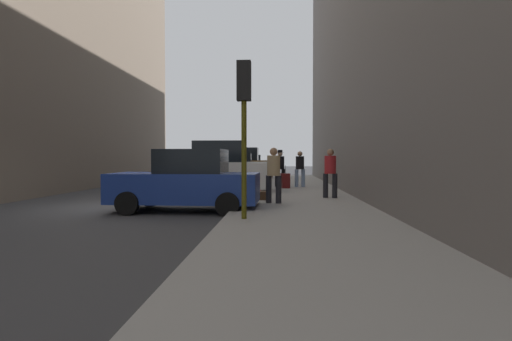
{
  "coord_description": "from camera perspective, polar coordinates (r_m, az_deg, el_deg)",
  "views": [
    {
      "loc": [
        5.3,
        -12.32,
        1.55
      ],
      "look_at": [
        4.25,
        5.91,
        0.97
      ],
      "focal_mm": 28.0,
      "sensor_mm": 36.0,
      "label": 1
    }
  ],
  "objects": [
    {
      "name": "duffel_bag",
      "position": [
        13.37,
        0.84,
        -3.58
      ],
      "size": [
        0.32,
        0.44,
        0.28
      ],
      "color": "#472D19",
      "rests_on": "sidewalk"
    },
    {
      "name": "pedestrian_in_red_jacket",
      "position": [
        14.14,
        10.56,
        -0.0
      ],
      "size": [
        0.53,
        0.49,
        1.71
      ],
      "color": "black",
      "rests_on": "sidewalk"
    },
    {
      "name": "rolling_suitcase",
      "position": [
        18.51,
        4.21,
        -1.45
      ],
      "size": [
        0.45,
        0.61,
        1.04
      ],
      "color": "#591414",
      "rests_on": "sidewalk"
    },
    {
      "name": "pedestrian_with_fedora",
      "position": [
        19.26,
        3.46,
        0.6
      ],
      "size": [
        0.53,
        0.48,
        1.78
      ],
      "color": "black",
      "rests_on": "sidewalk"
    },
    {
      "name": "pedestrian_in_jeans",
      "position": [
        19.28,
        6.29,
        0.5
      ],
      "size": [
        0.52,
        0.45,
        1.71
      ],
      "color": "#728CB2",
      "rests_on": "sidewalk"
    },
    {
      "name": "traffic_light",
      "position": [
        9.22,
        -1.72,
        9.35
      ],
      "size": [
        0.32,
        0.32,
        3.6
      ],
      "color": "#514C0F",
      "rests_on": "sidewalk"
    },
    {
      "name": "pedestrian_in_tan_coat",
      "position": [
        12.29,
        2.54,
        -0.25
      ],
      "size": [
        0.53,
        0.5,
        1.71
      ],
      "color": "black",
      "rests_on": "sidewalk"
    },
    {
      "name": "sidewalk",
      "position": [
        12.43,
        6.53,
        -5.0
      ],
      "size": [
        4.0,
        40.0,
        0.15
      ],
      "primitive_type": "cube",
      "color": "gray",
      "rests_on": "ground_plane"
    },
    {
      "name": "parked_white_van",
      "position": [
        16.98,
        -5.7,
        0.08
      ],
      "size": [
        4.6,
        2.07,
        2.25
      ],
      "color": "silver",
      "rests_on": "ground_plane"
    },
    {
      "name": "ground_plane",
      "position": [
        13.5,
        -19.92,
        -4.87
      ],
      "size": [
        120.0,
        120.0,
        0.0
      ],
      "primitive_type": "plane",
      "color": "#38383A"
    },
    {
      "name": "fire_hydrant",
      "position": [
        16.72,
        0.38,
        -1.78
      ],
      "size": [
        0.42,
        0.22,
        0.7
      ],
      "color": "red",
      "rests_on": "sidewalk"
    },
    {
      "name": "parked_blue_sedan",
      "position": [
        11.7,
        -9.82,
        -1.63
      ],
      "size": [
        4.24,
        2.13,
        1.79
      ],
      "color": "navy",
      "rests_on": "ground_plane"
    },
    {
      "name": "parked_silver_sedan",
      "position": [
        22.36,
        -3.52,
        0.04
      ],
      "size": [
        4.26,
        2.17,
        1.79
      ],
      "color": "#B7BABF",
      "rests_on": "ground_plane"
    },
    {
      "name": "parked_gray_coupe",
      "position": [
        33.95,
        -1.19,
        0.66
      ],
      "size": [
        4.22,
        2.09,
        1.79
      ],
      "color": "slate",
      "rests_on": "ground_plane"
    },
    {
      "name": "parked_bronze_suv",
      "position": [
        27.88,
        -2.17,
        0.77
      ],
      "size": [
        4.61,
        2.07,
        2.25
      ],
      "color": "brown",
      "rests_on": "ground_plane"
    }
  ]
}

